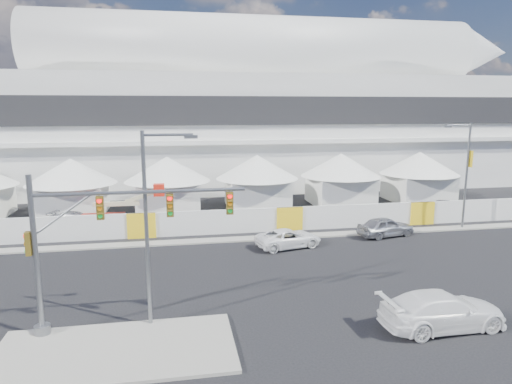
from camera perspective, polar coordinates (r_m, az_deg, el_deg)
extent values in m
plane|color=black|center=(23.92, -1.34, -14.61)|extent=(160.00, 160.00, 0.00)
cube|color=gray|center=(21.15, -17.13, -18.46)|extent=(10.00, 5.00, 0.15)
cube|color=gray|center=(42.37, 23.59, -4.16)|extent=(80.00, 1.20, 0.12)
cube|color=silver|center=(64.48, -0.14, 7.73)|extent=(80.00, 24.00, 14.00)
cube|color=black|center=(52.49, 2.23, 10.13)|extent=(68.00, 0.30, 3.20)
cube|color=silver|center=(52.38, 2.26, 6.30)|extent=(72.00, 0.80, 0.50)
cylinder|color=silver|center=(62.90, 0.19, 17.49)|extent=(57.60, 8.40, 8.40)
cylinder|color=silver|center=(63.24, 2.05, 17.07)|extent=(51.60, 6.80, 6.80)
cylinder|color=silver|center=(63.64, 3.89, 16.63)|extent=(45.60, 5.20, 5.20)
cone|color=silver|center=(76.02, 26.30, 15.41)|extent=(8.00, 7.60, 7.60)
cube|color=white|center=(47.22, -21.90, -0.81)|extent=(6.00, 6.00, 3.00)
cone|color=white|center=(46.80, -22.13, 2.44)|extent=(8.40, 8.40, 2.40)
cube|color=white|center=(46.22, -10.92, -0.46)|extent=(6.00, 6.00, 3.00)
cone|color=white|center=(45.79, -11.04, 2.86)|extent=(8.40, 8.40, 2.40)
cube|color=white|center=(46.96, 0.12, -0.09)|extent=(6.00, 6.00, 3.00)
cone|color=white|center=(46.54, 0.12, 3.18)|extent=(8.40, 8.40, 2.40)
cube|color=white|center=(49.36, 10.45, 0.25)|extent=(6.00, 6.00, 3.00)
cone|color=white|center=(48.96, 10.56, 3.36)|extent=(8.40, 8.40, 2.40)
cube|color=white|center=(53.19, 19.56, 0.55)|extent=(6.00, 6.00, 3.00)
cone|color=white|center=(52.82, 19.74, 3.44)|extent=(8.40, 8.40, 2.40)
cube|color=silver|center=(38.21, 4.18, -3.37)|extent=(70.00, 0.25, 2.00)
imported|color=#A4A4A8|center=(37.92, 15.90, -4.19)|extent=(2.79, 4.91, 1.58)
imported|color=white|center=(33.83, 4.09, -5.77)|extent=(3.32, 5.29, 1.36)
imported|color=white|center=(23.59, 22.27, -13.52)|extent=(2.63, 6.03, 1.73)
imported|color=black|center=(48.51, 22.84, -1.62)|extent=(2.46, 4.03, 1.28)
imported|color=silver|center=(42.18, -21.64, -3.24)|extent=(3.41, 4.92, 1.32)
cylinder|color=slate|center=(22.22, -25.82, -7.29)|extent=(0.24, 0.24, 7.23)
cylinder|color=slate|center=(23.43, -25.13, -15.28)|extent=(0.70, 0.70, 0.40)
cylinder|color=slate|center=(20.78, -14.09, -0.01)|extent=(9.23, 0.16, 0.16)
cube|color=#594714|center=(21.10, -18.90, -1.89)|extent=(0.32, 0.22, 1.05)
cube|color=#594714|center=(20.85, -10.70, -1.65)|extent=(0.32, 0.22, 1.05)
cube|color=#594714|center=(21.00, -3.31, -1.40)|extent=(0.32, 0.22, 1.05)
cube|color=#594714|center=(22.12, -26.57, -5.80)|extent=(0.22, 0.32, 1.05)
cylinder|color=slate|center=(21.36, -13.53, -4.69)|extent=(0.18, 0.18, 9.03)
cylinder|color=slate|center=(20.63, -10.96, 7.04)|extent=(2.21, 0.12, 0.12)
cube|color=slate|center=(20.65, -8.15, 6.85)|extent=(0.60, 0.25, 0.15)
cylinder|color=slate|center=(41.93, 24.80, 1.75)|extent=(0.18, 0.18, 8.93)
cylinder|color=slate|center=(40.94, 24.00, 7.64)|extent=(2.18, 0.12, 0.12)
cube|color=slate|center=(40.40, 22.82, 7.55)|extent=(0.60, 0.25, 0.15)
cube|color=yellow|center=(41.90, 25.24, 3.77)|extent=(0.03, 0.60, 1.39)
cube|color=red|center=(41.39, -18.63, -3.45)|extent=(3.68, 1.70, 1.11)
cube|color=beige|center=(40.91, -17.07, -1.41)|extent=(3.85, 0.44, 0.35)
cube|color=beige|center=(40.58, -13.99, -0.48)|extent=(2.99, 0.37, 1.23)
cube|color=red|center=(40.42, -12.02, 0.29)|extent=(0.93, 0.93, 1.01)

